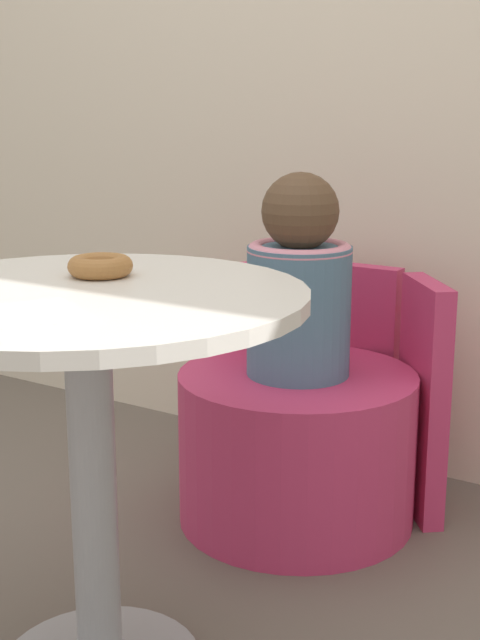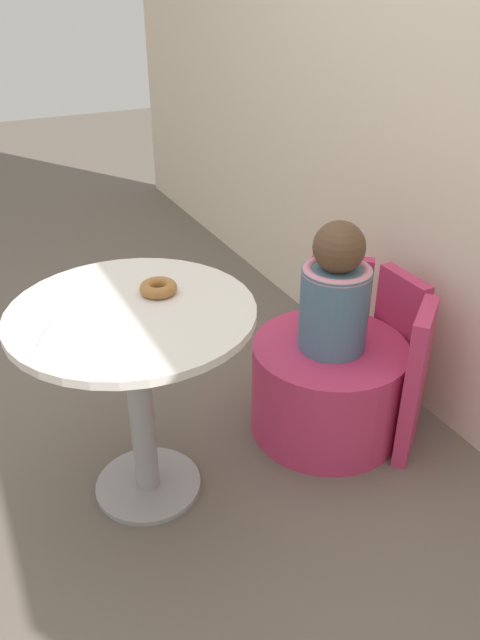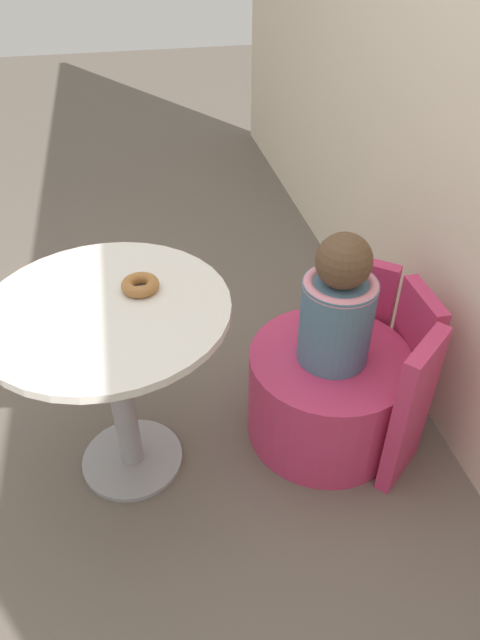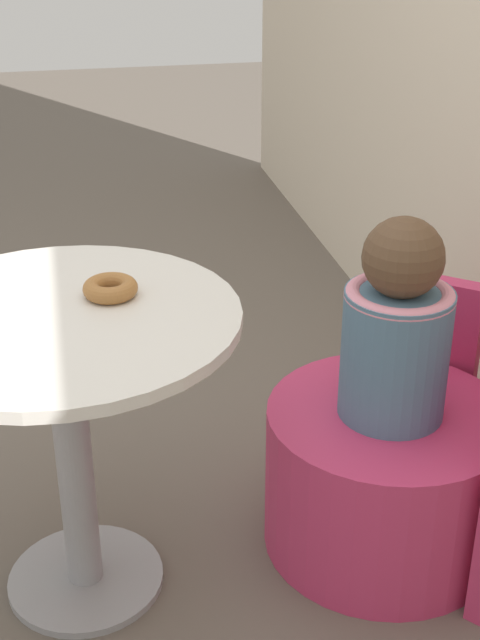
# 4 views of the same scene
# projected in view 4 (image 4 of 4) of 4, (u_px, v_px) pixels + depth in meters

# --- Properties ---
(ground_plane) EXTENTS (12.00, 12.00, 0.00)m
(ground_plane) POSITION_uv_depth(u_px,v_px,m) (95.00, 567.00, 2.06)
(ground_plane) COLOR #665B51
(round_table) EXTENTS (0.71, 0.71, 0.68)m
(round_table) POSITION_uv_depth(u_px,v_px,m) (67.00, 383.00, 1.79)
(round_table) COLOR #99999E
(round_table) RESTS_ON ground_plane
(tub_chair) EXTENTS (0.55, 0.55, 0.36)m
(tub_chair) POSITION_uv_depth(u_px,v_px,m) (384.00, 477.00, 2.07)
(tub_chair) COLOR #C63360
(tub_chair) RESTS_ON ground_plane
(child_figure) EXTENTS (0.24, 0.24, 0.46)m
(child_figure) POSITION_uv_depth(u_px,v_px,m) (397.00, 329.00, 1.90)
(child_figure) COLOR slate
(child_figure) RESTS_ON tub_chair
(donut) EXTENTS (0.11, 0.11, 0.03)m
(donut) POSITION_uv_depth(u_px,v_px,m) (111.00, 288.00, 1.78)
(donut) COLOR #9E6633
(donut) RESTS_ON round_table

